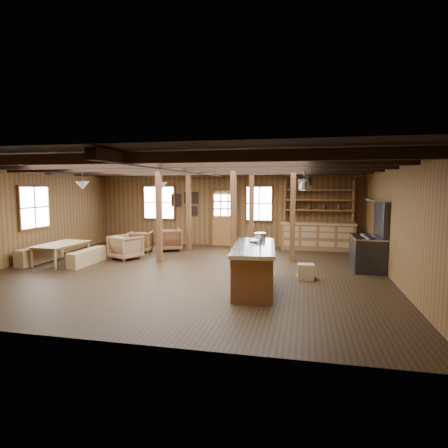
{
  "coord_description": "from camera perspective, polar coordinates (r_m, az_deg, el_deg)",
  "views": [
    {
      "loc": [
        2.96,
        -9.19,
        2.21
      ],
      "look_at": [
        0.69,
        1.2,
        1.15
      ],
      "focal_mm": 30.0,
      "sensor_mm": 36.0,
      "label": 1
    }
  ],
  "objects": [
    {
      "name": "back_counter",
      "position": [
        13.5,
        14.09,
        -1.34
      ],
      "size": [
        2.55,
        0.6,
        2.45
      ],
      "color": "brown",
      "rests_on": "floor"
    },
    {
      "name": "pot_rack",
      "position": [
        9.5,
        12.3,
        5.99
      ],
      "size": [
        0.33,
        3.0,
        0.46
      ],
      "color": "#2E2E30",
      "rests_on": "ceiling"
    },
    {
      "name": "armchair_a",
      "position": [
        13.16,
        -8.4,
        -2.37
      ],
      "size": [
        1.11,
        1.12,
        0.77
      ],
      "primitive_type": "imported",
      "rotation": [
        0.0,
        0.0,
        3.63
      ],
      "color": "brown",
      "rests_on": "floor"
    },
    {
      "name": "bowl",
      "position": [
        8.61,
        4.46,
        -2.6
      ],
      "size": [
        0.33,
        0.33,
        0.07
      ],
      "primitive_type": "imported",
      "rotation": [
        0.0,
        0.0,
        -0.24
      ],
      "color": "silver",
      "rests_on": "kitchen_island"
    },
    {
      "name": "bench_wall",
      "position": [
        12.3,
        -26.23,
        -4.14
      ],
      "size": [
        0.32,
        1.73,
        0.48
      ],
      "primitive_type": "cube",
      "color": "olive",
      "rests_on": "floor"
    },
    {
      "name": "counter_pot",
      "position": [
        9.13,
        5.53,
        -1.83
      ],
      "size": [
        0.27,
        0.27,
        0.16
      ],
      "primitive_type": "cylinder",
      "color": "silver",
      "rests_on": "kitchen_island"
    },
    {
      "name": "armchair_c",
      "position": [
        11.87,
        -14.72,
        -3.43
      ],
      "size": [
        1.06,
        1.07,
        0.74
      ],
      "primitive_type": "imported",
      "rotation": [
        0.0,
        0.0,
        2.71
      ],
      "color": "brown",
      "rests_on": "floor"
    },
    {
      "name": "room",
      "position": [
        9.69,
        -5.53,
        0.85
      ],
      "size": [
        10.04,
        9.04,
        2.84
      ],
      "color": "black",
      "rests_on": "ground"
    },
    {
      "name": "pendant_lamps",
      "position": [
        11.45,
        -14.85,
        5.69
      ],
      "size": [
        1.86,
        2.36,
        0.66
      ],
      "color": "#2E2E30",
      "rests_on": "ceiling"
    },
    {
      "name": "dining_table",
      "position": [
        11.84,
        -23.39,
        -4.13
      ],
      "size": [
        0.98,
        1.68,
        0.58
      ],
      "primitive_type": "imported",
      "rotation": [
        0.0,
        0.0,
        1.53
      ],
      "color": "#9B7A46",
      "rests_on": "floor"
    },
    {
      "name": "window_back_left",
      "position": [
        14.75,
        -9.86,
        3.23
      ],
      "size": [
        1.32,
        0.06,
        1.32
      ],
      "color": "white",
      "rests_on": "wall_back"
    },
    {
      "name": "step_stool",
      "position": [
        9.23,
        12.34,
        -7.11
      ],
      "size": [
        0.44,
        0.33,
        0.38
      ],
      "primitive_type": "cube",
      "rotation": [
        0.0,
        0.0,
        0.06
      ],
      "color": "olive",
      "rests_on": "floor"
    },
    {
      "name": "timber_posts",
      "position": [
        11.56,
        0.09,
        1.66
      ],
      "size": [
        3.95,
        2.35,
        2.8
      ],
      "color": "#402312",
      "rests_on": "floor"
    },
    {
      "name": "back_door",
      "position": [
        14.02,
        0.06,
        0.24
      ],
      "size": [
        1.02,
        0.08,
        2.15
      ],
      "color": "brown",
      "rests_on": "floor"
    },
    {
      "name": "window_left",
      "position": [
        12.53,
        -26.93,
        2.27
      ],
      "size": [
        0.14,
        1.24,
        1.32
      ],
      "color": "white",
      "rests_on": "wall_back"
    },
    {
      "name": "window_back_right",
      "position": [
        13.77,
        5.38,
        3.11
      ],
      "size": [
        1.02,
        0.06,
        1.32
      ],
      "color": "white",
      "rests_on": "wall_back"
    },
    {
      "name": "bench_aisle",
      "position": [
        11.41,
        -20.14,
        -4.76
      ],
      "size": [
        0.29,
        1.54,
        0.42
      ],
      "primitive_type": "cube",
      "color": "olive",
      "rests_on": "floor"
    },
    {
      "name": "ceiling_joists",
      "position": [
        9.84,
        -5.28,
        8.39
      ],
      "size": [
        9.8,
        8.82,
        0.18
      ],
      "color": "black",
      "rests_on": "ceiling"
    },
    {
      "name": "armchair_b",
      "position": [
        13.07,
        -12.6,
        -2.62
      ],
      "size": [
        0.9,
        0.92,
        0.71
      ],
      "primitive_type": "imported",
      "rotation": [
        0.0,
        0.0,
        3.35
      ],
      "color": "brown",
      "rests_on": "floor"
    },
    {
      "name": "notice_boards",
      "position": [
        14.37,
        -5.79,
        3.37
      ],
      "size": [
        1.08,
        0.03,
        0.9
      ],
      "color": "beige",
      "rests_on": "wall_back"
    },
    {
      "name": "kitchen_island",
      "position": [
        8.24,
        4.6,
        -6.48
      ],
      "size": [
        1.12,
        2.57,
        1.2
      ],
      "rotation": [
        0.0,
        0.0,
        0.1
      ],
      "color": "brown",
      "rests_on": "floor"
    },
    {
      "name": "commercial_range",
      "position": [
        10.74,
        21.25,
        -3.25
      ],
      "size": [
        0.79,
        1.53,
        1.89
      ],
      "color": "#2E2E30",
      "rests_on": "floor"
    }
  ]
}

